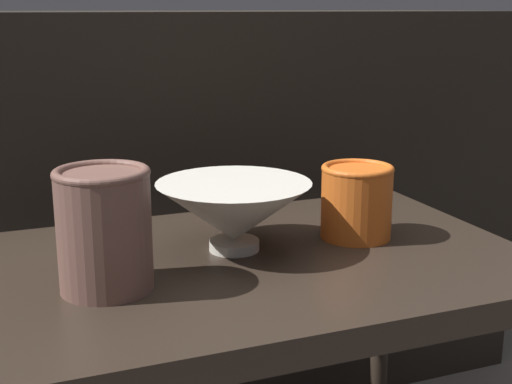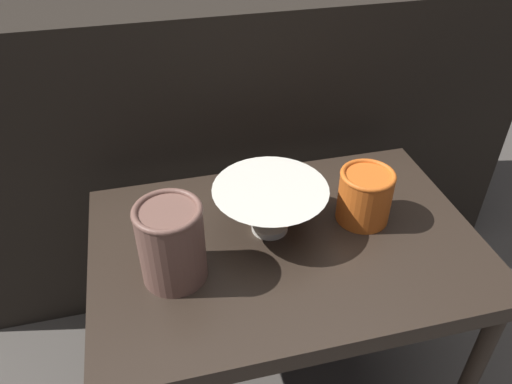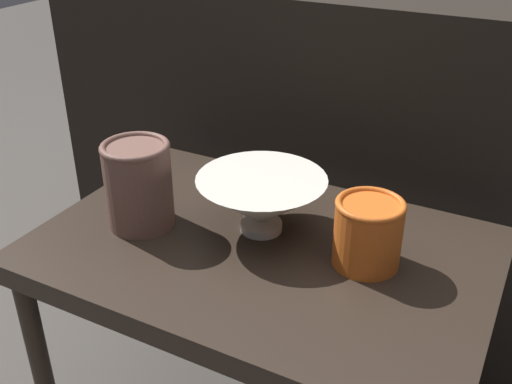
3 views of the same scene
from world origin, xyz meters
TOP-DOWN VIEW (x-y plane):
  - ground_plane at (0.00, 0.00)m, footprint 8.00×8.00m
  - table at (0.00, 0.00)m, footprint 0.77×0.51m
  - couch_backdrop at (0.00, 0.59)m, footprint 1.54×0.50m
  - bowl at (-0.02, 0.04)m, footprint 0.23×0.23m
  - vase_textured_left at (-0.22, -0.04)m, footprint 0.12×0.12m
  - vase_colorful_right at (0.17, 0.03)m, footprint 0.11×0.11m

SIDE VIEW (x-z plane):
  - ground_plane at x=0.00m, z-range 0.00..0.00m
  - couch_backdrop at x=0.00m, z-range 0.00..0.83m
  - table at x=0.00m, z-range 0.19..0.69m
  - bowl at x=-0.02m, z-range 0.50..0.60m
  - vase_colorful_right at x=0.17m, z-range 0.49..0.61m
  - vase_textured_left at x=-0.22m, z-range 0.49..0.65m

